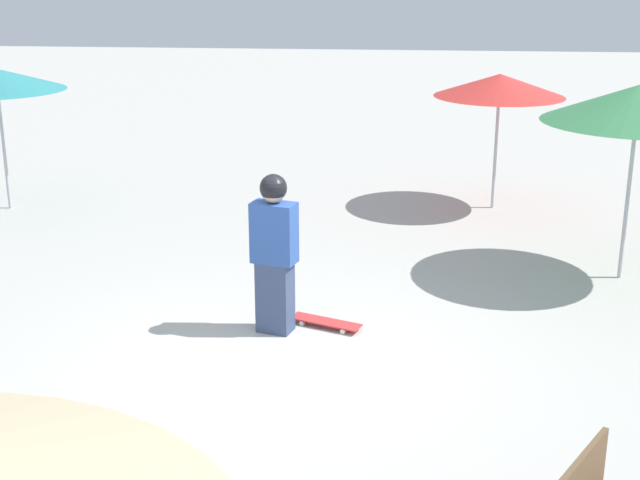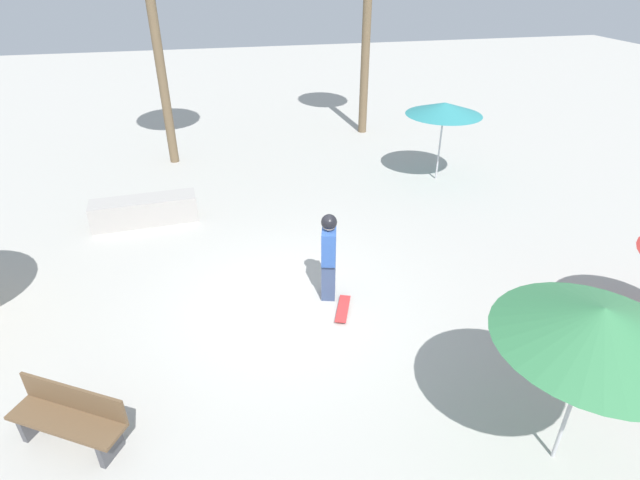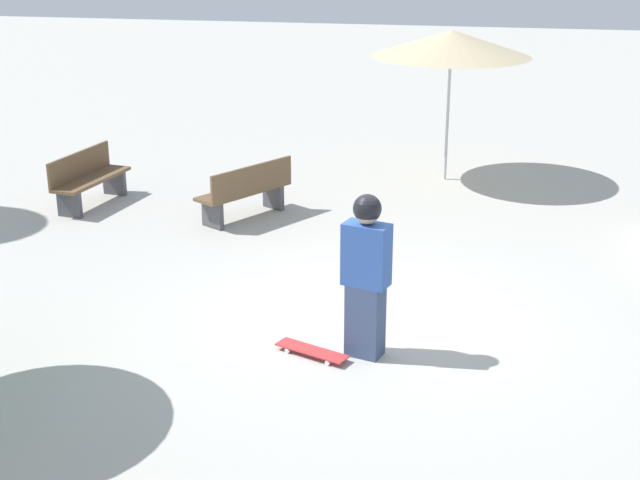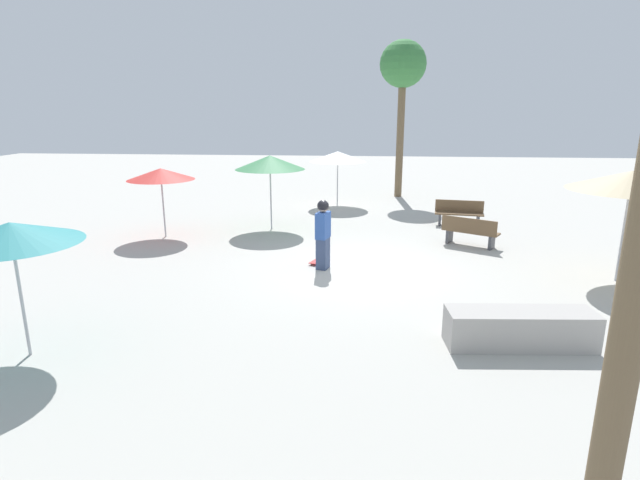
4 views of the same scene
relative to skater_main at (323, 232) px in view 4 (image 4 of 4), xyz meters
The scene contains 12 objects.
ground_plane 1.22m from the skater_main, 83.82° to the right, with size 60.00×60.00×0.00m, color #B2AFA8.
skater_main is the anchor object (origin of this frame).
skateboard 1.03m from the skater_main, 15.66° to the left, with size 0.82×0.48×0.07m.
concrete_ledge 5.36m from the skater_main, 137.06° to the right, with size 0.84×2.48×0.63m.
bench_near 6.61m from the skater_main, 39.83° to the right, with size 0.67×1.65×0.85m.
bench_far 4.76m from the skater_main, 58.98° to the right, with size 1.19×1.60×0.85m.
shade_umbrella_tan 7.00m from the skater_main, 92.72° to the right, with size 2.66×2.66×2.55m.
shade_umbrella_red 5.93m from the skater_main, 61.83° to the left, with size 2.02×2.02×2.12m.
shade_umbrella_green 4.71m from the skater_main, 26.68° to the left, with size 2.26×2.26×2.41m.
shade_umbrella_teal 6.67m from the skater_main, 138.20° to the left, with size 2.08×2.08×2.21m.
shade_umbrella_white 8.43m from the skater_main, ahead, with size 2.31×2.31×2.20m.
palm_tree_left 11.93m from the skater_main, 13.30° to the right, with size 1.98×1.98×6.68m.
Camera 4 is at (-11.92, -0.17, 3.89)m, focal length 28.00 mm.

